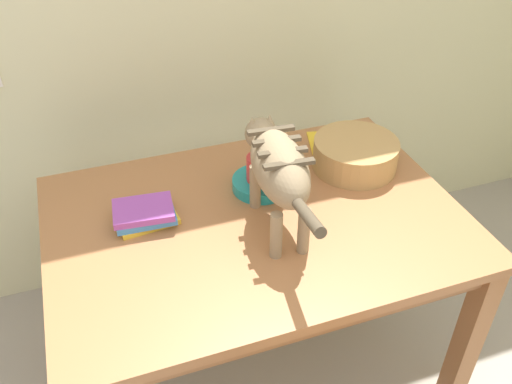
{
  "coord_description": "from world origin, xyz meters",
  "views": [
    {
      "loc": [
        -0.33,
        -0.14,
        1.86
      ],
      "look_at": [
        0.12,
        1.13,
        0.85
      ],
      "focal_mm": 38.56,
      "sensor_mm": 36.0,
      "label": 1
    }
  ],
  "objects_px": {
    "wicker_basket": "(355,154)",
    "book_stack": "(145,214)",
    "dining_table": "(256,238)",
    "saucer_bowl": "(261,184)",
    "magazine": "(344,145)",
    "coffee_mug": "(262,168)",
    "cat": "(278,166)"
  },
  "relations": [
    {
      "from": "saucer_bowl",
      "to": "magazine",
      "type": "height_order",
      "value": "saucer_bowl"
    },
    {
      "from": "coffee_mug",
      "to": "book_stack",
      "type": "relative_size",
      "value": 0.68
    },
    {
      "from": "cat",
      "to": "dining_table",
      "type": "bearing_deg",
      "value": 140.57
    },
    {
      "from": "dining_table",
      "to": "book_stack",
      "type": "bearing_deg",
      "value": 164.18
    },
    {
      "from": "magazine",
      "to": "book_stack",
      "type": "xyz_separation_m",
      "value": [
        -0.79,
        -0.19,
        0.03
      ]
    },
    {
      "from": "saucer_bowl",
      "to": "coffee_mug",
      "type": "distance_m",
      "value": 0.06
    },
    {
      "from": "saucer_bowl",
      "to": "coffee_mug",
      "type": "relative_size",
      "value": 1.4
    },
    {
      "from": "coffee_mug",
      "to": "wicker_basket",
      "type": "distance_m",
      "value": 0.36
    },
    {
      "from": "dining_table",
      "to": "cat",
      "type": "height_order",
      "value": "cat"
    },
    {
      "from": "book_stack",
      "to": "wicker_basket",
      "type": "relative_size",
      "value": 0.68
    },
    {
      "from": "cat",
      "to": "wicker_basket",
      "type": "xyz_separation_m",
      "value": [
        0.38,
        0.2,
        -0.16
      ]
    },
    {
      "from": "saucer_bowl",
      "to": "book_stack",
      "type": "height_order",
      "value": "book_stack"
    },
    {
      "from": "dining_table",
      "to": "saucer_bowl",
      "type": "bearing_deg",
      "value": 64.97
    },
    {
      "from": "wicker_basket",
      "to": "magazine",
      "type": "bearing_deg",
      "value": 78.36
    },
    {
      "from": "coffee_mug",
      "to": "book_stack",
      "type": "distance_m",
      "value": 0.41
    },
    {
      "from": "dining_table",
      "to": "saucer_bowl",
      "type": "xyz_separation_m",
      "value": [
        0.07,
        0.14,
        0.11
      ]
    },
    {
      "from": "saucer_bowl",
      "to": "wicker_basket",
      "type": "height_order",
      "value": "wicker_basket"
    },
    {
      "from": "saucer_bowl",
      "to": "coffee_mug",
      "type": "height_order",
      "value": "coffee_mug"
    },
    {
      "from": "wicker_basket",
      "to": "book_stack",
      "type": "bearing_deg",
      "value": -175.52
    },
    {
      "from": "cat",
      "to": "saucer_bowl",
      "type": "distance_m",
      "value": 0.27
    },
    {
      "from": "wicker_basket",
      "to": "cat",
      "type": "bearing_deg",
      "value": -151.77
    },
    {
      "from": "dining_table",
      "to": "magazine",
      "type": "distance_m",
      "value": 0.55
    },
    {
      "from": "magazine",
      "to": "wicker_basket",
      "type": "relative_size",
      "value": 0.85
    },
    {
      "from": "saucer_bowl",
      "to": "wicker_basket",
      "type": "relative_size",
      "value": 0.64
    },
    {
      "from": "magazine",
      "to": "book_stack",
      "type": "height_order",
      "value": "book_stack"
    },
    {
      "from": "book_stack",
      "to": "wicker_basket",
      "type": "bearing_deg",
      "value": 4.48
    },
    {
      "from": "coffee_mug",
      "to": "book_stack",
      "type": "bearing_deg",
      "value": -173.38
    },
    {
      "from": "saucer_bowl",
      "to": "book_stack",
      "type": "bearing_deg",
      "value": -173.33
    },
    {
      "from": "saucer_bowl",
      "to": "magazine",
      "type": "xyz_separation_m",
      "value": [
        0.39,
        0.15,
        -0.02
      ]
    },
    {
      "from": "saucer_bowl",
      "to": "wicker_basket",
      "type": "bearing_deg",
      "value": 2.03
    },
    {
      "from": "saucer_bowl",
      "to": "magazine",
      "type": "distance_m",
      "value": 0.42
    },
    {
      "from": "magazine",
      "to": "wicker_basket",
      "type": "bearing_deg",
      "value": -86.01
    }
  ]
}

